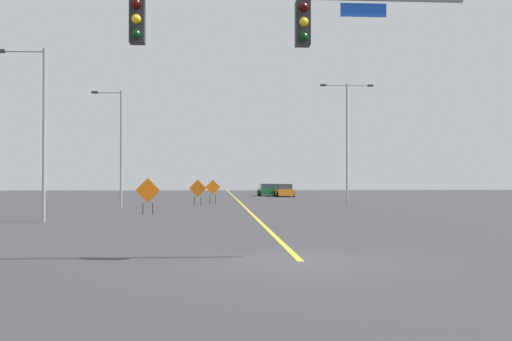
{
  "coord_description": "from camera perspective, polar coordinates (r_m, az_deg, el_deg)",
  "views": [
    {
      "loc": [
        -1.98,
        -13.91,
        1.91
      ],
      "look_at": [
        0.66,
        25.93,
        2.53
      ],
      "focal_mm": 41.98,
      "sensor_mm": 36.0,
      "label": 1
    }
  ],
  "objects": [
    {
      "name": "car_green_far",
      "position": [
        70.67,
        1.1,
        -1.87
      ],
      "size": [
        2.17,
        3.84,
        1.44
      ],
      "color": "#196B38",
      "rests_on": "ground"
    },
    {
      "name": "traffic_signal_assembly",
      "position": [
        14.35,
        -11.15,
        11.64
      ],
      "size": [
        11.67,
        0.44,
        6.7
      ],
      "color": "gray",
      "rests_on": "ground"
    },
    {
      "name": "construction_sign_median_far",
      "position": [
        44.89,
        -5.58,
        -1.8
      ],
      "size": [
        1.3,
        0.18,
        1.93
      ],
      "color": "orange",
      "rests_on": "ground"
    },
    {
      "name": "street_lamp_mid_left",
      "position": [
        28.83,
        -19.89,
        4.1
      ],
      "size": [
        2.27,
        0.24,
        7.88
      ],
      "color": "gray",
      "rests_on": "ground"
    },
    {
      "name": "car_orange_near",
      "position": [
        67.38,
        2.68,
        -1.95
      ],
      "size": [
        2.04,
        4.43,
        1.44
      ],
      "color": "orange",
      "rests_on": "ground"
    },
    {
      "name": "street_lamp_far_right",
      "position": [
        48.16,
        8.66,
        3.55
      ],
      "size": [
        4.25,
        0.24,
        9.58
      ],
      "color": "gray",
      "rests_on": "ground"
    },
    {
      "name": "construction_sign_right_shoulder",
      "position": [
        33.91,
        -10.27,
        -2.0
      ],
      "size": [
        1.38,
        0.08,
        2.01
      ],
      "color": "orange",
      "rests_on": "ground"
    },
    {
      "name": "street_lamp_mid_right",
      "position": [
        41.2,
        -12.94,
        2.59
      ],
      "size": [
        2.06,
        0.24,
        7.92
      ],
      "color": "gray",
      "rests_on": "ground"
    },
    {
      "name": "road_centre_stripe",
      "position": [
        66.49,
        -2.09,
        -2.53
      ],
      "size": [
        0.16,
        105.05,
        0.01
      ],
      "color": "yellow",
      "rests_on": "ground"
    },
    {
      "name": "ground",
      "position": [
        14.18,
        4.31,
        -8.64
      ],
      "size": [
        189.1,
        189.1,
        0.0
      ],
      "primitive_type": "plane",
      "color": "#38383A"
    },
    {
      "name": "construction_sign_left_lane",
      "position": [
        47.99,
        -4.14,
        -1.71
      ],
      "size": [
        1.21,
        0.05,
        1.92
      ],
      "color": "orange",
      "rests_on": "ground"
    }
  ]
}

